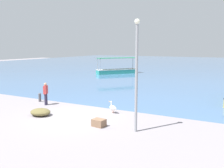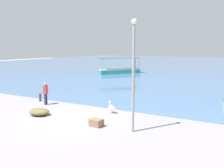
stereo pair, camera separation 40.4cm
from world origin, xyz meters
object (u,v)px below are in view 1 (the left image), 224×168
fisherman_standing (46,93)px  net_pile (40,112)px  mooring_bollard (40,97)px  fishing_boat_far_right (117,70)px  cargo_crate (99,123)px  lamp_post (137,70)px  pelican (113,108)px

fisherman_standing → net_pile: size_ratio=1.26×
mooring_bollard → net_pile: mooring_bollard is taller
fishing_boat_far_right → cargo_crate: size_ratio=8.97×
fishing_boat_far_right → fisherman_standing: size_ratio=3.70×
lamp_post → mooring_bollard: (-9.52, 2.90, -2.84)m
mooring_bollard → cargo_crate: 8.02m
lamp_post → fisherman_standing: 8.91m
pelican → net_pile: size_ratio=0.60×
lamp_post → cargo_crate: (-2.13, -0.19, -3.01)m
fishing_boat_far_right → mooring_bollard: bearing=-79.5°
fishing_boat_far_right → pelican: fishing_boat_far_right is taller
fisherman_standing → fishing_boat_far_right: bearing=103.3°
fisherman_standing → cargo_crate: fisherman_standing is taller
pelican → net_pile: pelican is taller
mooring_bollard → fishing_boat_far_right: bearing=100.5°
mooring_bollard → cargo_crate: bearing=-22.7°
mooring_bollard → fisherman_standing: (1.22, -0.61, 0.53)m
fishing_boat_far_right → net_pile: 25.31m
mooring_bollard → fisherman_standing: bearing=-26.7°
lamp_post → fisherman_standing: (-8.30, 2.29, -2.31)m
fishing_boat_far_right → net_pile: bearing=-74.1°
lamp_post → fisherman_standing: size_ratio=3.39×
fisherman_standing → cargo_crate: (6.17, -2.48, -0.70)m
mooring_bollard → lamp_post: bearing=-17.0°
net_pile → cargo_crate: size_ratio=1.93×
fishing_boat_far_right → cargo_crate: (11.36, -24.43, -0.32)m
fishing_boat_far_right → fisherman_standing: bearing=-76.7°
pelican → lamp_post: (2.74, -2.60, 2.84)m
fishing_boat_far_right → pelican: 24.16m
fisherman_standing → net_pile: 3.04m
pelican → fisherman_standing: (-5.56, -0.31, 0.53)m
pelican → net_pile: 4.67m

